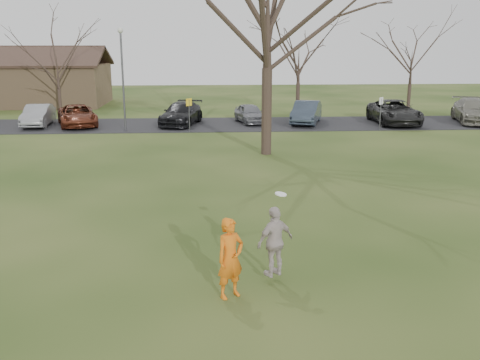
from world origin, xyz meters
name	(u,v)px	position (x,y,z in m)	size (l,w,h in m)	color
ground	(251,287)	(0.00, 0.00, 0.00)	(120.00, 120.00, 0.00)	#1E380F
parking_strip	(220,124)	(0.00, 25.00, 0.02)	(62.00, 6.50, 0.04)	black
player_defender	(230,258)	(-0.49, -0.42, 0.90)	(0.66, 0.43, 1.80)	orange
car_1	(38,115)	(-12.01, 24.91, 0.74)	(1.48, 4.25, 1.40)	gray
car_2	(77,115)	(-9.45, 24.81, 0.73)	(2.28, 4.95, 1.37)	#612816
car_3	(181,114)	(-2.62, 24.94, 0.77)	(2.05, 5.05, 1.47)	black
car_4	(250,113)	(2.03, 25.45, 0.69)	(1.53, 3.79, 1.29)	slate
car_5	(306,112)	(5.84, 24.92, 0.80)	(1.60, 4.58, 1.51)	#2E3946
car_6	(394,112)	(11.78, 24.49, 0.83)	(2.63, 5.70, 1.58)	black
car_7	(473,111)	(17.39, 24.69, 0.84)	(2.23, 5.49, 1.59)	slate
catching_play	(275,241)	(0.57, 0.26, 1.00)	(1.04, 0.85, 1.95)	#B6A9A4
lamp_post	(122,67)	(-6.00, 22.50, 3.97)	(0.34, 0.34, 6.27)	#47474C
sign_yellow	(189,109)	(-2.00, 22.00, 1.45)	(0.35, 0.35, 2.08)	#47474C
sign_white	(381,107)	(10.00, 22.00, 1.45)	(0.35, 0.35, 2.08)	#47474C
big_tree	(268,7)	(2.00, 15.00, 7.00)	(9.00, 9.00, 14.00)	#352821
small_tree_row	(276,63)	(4.38, 30.06, 3.89)	(55.00, 5.90, 8.50)	#352821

